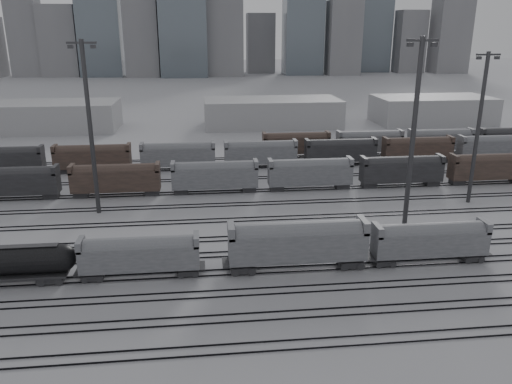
{
  "coord_description": "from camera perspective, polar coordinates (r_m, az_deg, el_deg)",
  "views": [
    {
      "loc": [
        -11.07,
        -52.28,
        27.36
      ],
      "look_at": [
        -3.16,
        19.13,
        4.0
      ],
      "focal_mm": 35.0,
      "sensor_mm": 36.0,
      "label": 1
    }
  ],
  "objects": [
    {
      "name": "bg_string_far",
      "position": [
        120.4,
        16.67,
        5.48
      ],
      "size": [
        66.0,
        3.0,
        5.6
      ],
      "color": "brown",
      "rests_on": "ground"
    },
    {
      "name": "light_mast_d",
      "position": [
        87.59,
        24.09,
        6.95
      ],
      "size": [
        3.89,
        0.62,
        24.32
      ],
      "color": "#363638",
      "rests_on": "ground"
    },
    {
      "name": "warehouse_right",
      "position": [
        165.19,
        19.48,
        8.87
      ],
      "size": [
        35.0,
        18.0,
        8.0
      ],
      "primitive_type": "cube",
      "color": "#9C9C9F",
      "rests_on": "ground"
    },
    {
      "name": "ground",
      "position": [
        60.04,
        5.08,
        -9.18
      ],
      "size": [
        900.0,
        900.0,
        0.0
      ],
      "primitive_type": "plane",
      "color": "silver",
      "rests_on": "ground"
    },
    {
      "name": "tracks",
      "position": [
        75.74,
        2.52,
        -3.12
      ],
      "size": [
        220.0,
        71.5,
        0.16
      ],
      "color": "black",
      "rests_on": "ground"
    },
    {
      "name": "skyline",
      "position": [
        333.09,
        -2.7,
        19.26
      ],
      "size": [
        316.0,
        22.4,
        95.0
      ],
      "color": "gray",
      "rests_on": "ground"
    },
    {
      "name": "bg_string_near",
      "position": [
        89.84,
        6.19,
        2.04
      ],
      "size": [
        151.0,
        3.0,
        5.6
      ],
      "color": "gray",
      "rests_on": "ground"
    },
    {
      "name": "warehouse_mid",
      "position": [
        150.61,
        1.82,
        9.08
      ],
      "size": [
        40.0,
        18.0,
        8.0
      ],
      "primitive_type": "cube",
      "color": "#9C9C9F",
      "rests_on": "ground"
    },
    {
      "name": "hopper_car_b",
      "position": [
        59.33,
        4.79,
        -5.62
      ],
      "size": [
        16.47,
        3.27,
        5.89
      ],
      "color": "black",
      "rests_on": "ground"
    },
    {
      "name": "hopper_car_a",
      "position": [
        59.06,
        -13.13,
        -6.85
      ],
      "size": [
        13.61,
        2.7,
        4.87
      ],
      "color": "black",
      "rests_on": "ground"
    },
    {
      "name": "light_mast_b",
      "position": [
        78.92,
        -18.45,
        7.27
      ],
      "size": [
        4.19,
        0.67,
        26.19
      ],
      "color": "#363638",
      "rests_on": "ground"
    },
    {
      "name": "hopper_car_c",
      "position": [
        64.57,
        19.27,
        -5.1
      ],
      "size": [
        14.17,
        2.81,
        5.07
      ],
      "color": "black",
      "rests_on": "ground"
    },
    {
      "name": "warehouse_left",
      "position": [
        156.95,
        -24.65,
        7.83
      ],
      "size": [
        50.0,
        18.0,
        8.0
      ],
      "primitive_type": "cube",
      "color": "#9C9C9F",
      "rests_on": "ground"
    },
    {
      "name": "bg_string_mid",
      "position": [
        107.26,
        9.61,
        4.52
      ],
      "size": [
        151.0,
        3.0,
        5.6
      ],
      "color": "black",
      "rests_on": "ground"
    },
    {
      "name": "light_mast_c",
      "position": [
        71.46,
        17.55,
        6.52
      ],
      "size": [
        4.27,
        0.68,
        26.66
      ],
      "color": "#363638",
      "rests_on": "ground"
    }
  ]
}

